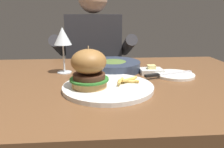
{
  "coord_description": "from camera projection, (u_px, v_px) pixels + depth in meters",
  "views": [
    {
      "loc": [
        0.0,
        -0.8,
        0.98
      ],
      "look_at": [
        0.06,
        -0.08,
        0.78
      ],
      "focal_mm": 35.0,
      "sensor_mm": 36.0,
      "label": 1
    }
  ],
  "objects": [
    {
      "name": "fries_pile",
      "position": [
        126.0,
        81.0,
        0.75
      ],
      "size": [
        0.08,
        0.07,
        0.02
      ],
      "color": "#E0B251",
      "rests_on": "main_plate"
    },
    {
      "name": "burger_sandwich",
      "position": [
        87.0,
        68.0,
        0.7
      ],
      "size": [
        0.13,
        0.13,
        0.13
      ],
      "color": "#B78447",
      "rests_on": "main_plate"
    },
    {
      "name": "bread_plate",
      "position": [
        174.0,
        75.0,
        0.88
      ],
      "size": [
        0.16,
        0.16,
        0.01
      ],
      "primitive_type": "cylinder",
      "color": "white",
      "rests_on": "dining_table"
    },
    {
      "name": "soup_bowl",
      "position": [
        112.0,
        65.0,
        0.97
      ],
      "size": [
        0.24,
        0.24,
        0.05
      ],
      "color": "#2D384C",
      "rests_on": "dining_table"
    },
    {
      "name": "dining_table",
      "position": [
        95.0,
        101.0,
        0.86
      ],
      "size": [
        1.34,
        0.83,
        0.74
      ],
      "color": "brown",
      "rests_on": "ground"
    },
    {
      "name": "main_plate",
      "position": [
        107.0,
        87.0,
        0.73
      ],
      "size": [
        0.3,
        0.3,
        0.01
      ],
      "primitive_type": "cylinder",
      "color": "white",
      "rests_on": "dining_table"
    },
    {
      "name": "wine_glass",
      "position": [
        61.0,
        38.0,
        0.89
      ],
      "size": [
        0.07,
        0.07,
        0.19
      ],
      "color": "silver",
      "rests_on": "dining_table"
    },
    {
      "name": "butter_dish",
      "position": [
        150.0,
        71.0,
        0.92
      ],
      "size": [
        0.09,
        0.07,
        0.04
      ],
      "color": "white",
      "rests_on": "dining_table"
    },
    {
      "name": "diner_person",
      "position": [
        94.0,
        75.0,
        1.54
      ],
      "size": [
        0.51,
        0.36,
        1.18
      ],
      "color": "#282833",
      "rests_on": "ground"
    },
    {
      "name": "table_knife",
      "position": [
        163.0,
        74.0,
        0.86
      ],
      "size": [
        0.21,
        0.08,
        0.01
      ],
      "color": "silver",
      "rests_on": "bread_plate"
    }
  ]
}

